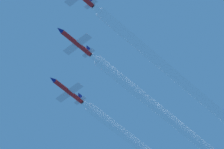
% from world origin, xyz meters
% --- Properties ---
extents(jet_second_echelon, '(7.65, 11.15, 2.68)m').
position_xyz_m(jet_second_echelon, '(-0.41, 0.26, 156.38)').
color(jet_second_echelon, red).
extents(jet_third_echelon, '(7.65, 11.15, 2.68)m').
position_xyz_m(jet_third_echelon, '(10.83, -8.50, 155.36)').
color(jet_third_echelon, red).
extents(smoke_trail_lead, '(2.46, 56.21, 2.46)m').
position_xyz_m(smoke_trail_lead, '(-9.82, -23.93, 157.70)').
color(smoke_trail_lead, white).
extents(smoke_trail_second_echelon, '(2.46, 60.01, 2.46)m').
position_xyz_m(smoke_trail_second_echelon, '(-0.41, -34.86, 156.35)').
color(smoke_trail_second_echelon, white).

